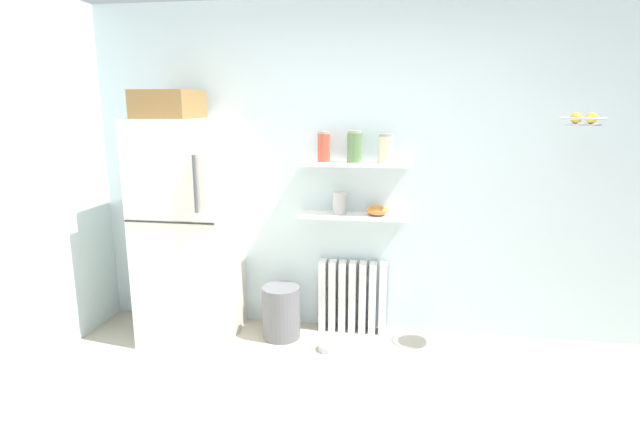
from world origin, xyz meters
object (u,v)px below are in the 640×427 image
Objects in this scene: radiator at (352,297)px; trash_bin at (281,312)px; storage_jar_0 at (324,147)px; storage_jar_1 at (354,147)px; storage_jar_2 at (386,149)px; refrigerator at (188,225)px; shelf_bowl at (377,210)px; hanging_fruit_basket at (584,120)px; pet_food_bowl at (329,347)px; vase at (340,203)px.

trash_bin is at bearing -159.94° from radiator.
storage_jar_1 is (0.23, -0.00, 0.00)m from storage_jar_0.
refrigerator is at bearing -171.66° from storage_jar_2.
hanging_fruit_basket is (1.32, -0.28, 0.70)m from shelf_bowl.
hanging_fruit_basket is (2.05, -0.11, 1.52)m from trash_bin.
shelf_bowl reaches higher than pet_food_bowl.
refrigerator is at bearing -170.15° from storage_jar_1.
storage_jar_1 is 0.57× the size of trash_bin.
trash_bin reaches higher than pet_food_bowl.
pet_food_bowl is (0.41, -0.16, -0.19)m from trash_bin.
trash_bin is at bearing 3.92° from refrigerator.
pet_food_bowl is at bearing -112.90° from storage_jar_1.
vase is 0.40× the size of trash_bin.
hanging_fruit_basket is (2.77, -0.06, 0.82)m from refrigerator.
vase reaches higher than trash_bin.
hanging_fruit_basket is (1.27, -0.28, 0.23)m from storage_jar_2.
radiator is 2.72× the size of storage_jar_2.
shelf_bowl is at bearing 13.10° from trash_bin.
storage_jar_0 is 1.77m from hanging_fruit_basket.
trash_bin is (-0.44, -0.17, -0.86)m from vase.
refrigerator is at bearing -171.38° from shelf_bowl.
hanging_fruit_basket is at bearing -9.78° from vase.
radiator is 1.40× the size of trash_bin.
storage_jar_2 is (0.47, 0.00, -0.01)m from storage_jar_0.
storage_jar_2 is 1.33× the size of pet_food_bowl.
refrigerator is 11.79× the size of pet_food_bowl.
refrigerator is 1.19m from vase.
radiator is 1.22m from storage_jar_1.
storage_jar_2 is at bearing -7.31° from radiator.
storage_jar_2 is 0.52× the size of trash_bin.
storage_jar_2 is 1.56m from pet_food_bowl.
refrigerator is 1.42m from storage_jar_1.
storage_jar_2 reaches higher than radiator.
hanging_fruit_basket is at bearing -11.58° from radiator.
trash_bin is at bearing 177.01° from hanging_fruit_basket.
refrigerator reaches higher than radiator.
storage_jar_0 is 0.55× the size of trash_bin.
storage_jar_1 is 1.42m from trash_bin.
hanging_fruit_basket is at bearing 1.99° from pet_food_bowl.
storage_jar_2 is 1.29× the size of shelf_bowl.
vase is 0.30m from shelf_bowl.
refrigerator is at bearing 178.79° from hanging_fruit_basket.
storage_jar_0 is 0.45m from vase.
radiator is 3.48× the size of vase.
storage_jar_0 is at bearing 180.00° from storage_jar_1.
hanging_fruit_basket reaches higher than vase.
radiator is at bearing 7.31° from storage_jar_0.
refrigerator is 11.45× the size of shelf_bowl.
storage_jar_1 reaches higher than storage_jar_2.
refrigerator is 4.58× the size of trash_bin.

